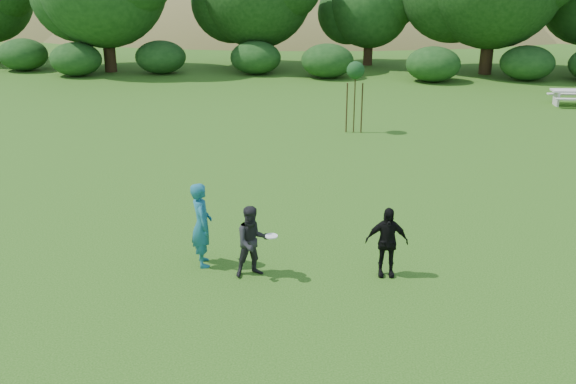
% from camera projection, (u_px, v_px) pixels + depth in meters
% --- Properties ---
extents(ground, '(120.00, 120.00, 0.00)m').
position_uv_depth(ground, '(277.00, 289.00, 13.60)').
color(ground, '#19470C').
rests_on(ground, ground).
extents(player_teal, '(0.68, 0.83, 1.96)m').
position_uv_depth(player_teal, '(202.00, 225.00, 14.38)').
color(player_teal, '#1B6179').
rests_on(player_teal, ground).
extents(player_grey, '(0.97, 0.88, 1.62)m').
position_uv_depth(player_grey, '(253.00, 242.00, 13.92)').
color(player_grey, '#242326').
rests_on(player_grey, ground).
extents(player_black, '(0.95, 0.43, 1.59)m').
position_uv_depth(player_black, '(387.00, 242.00, 13.93)').
color(player_black, black).
rests_on(player_black, ground).
extents(frisbee, '(0.27, 0.27, 0.03)m').
position_uv_depth(frisbee, '(271.00, 236.00, 13.65)').
color(frisbee, white).
rests_on(frisbee, ground).
extents(sapling, '(0.70, 0.70, 2.85)m').
position_uv_depth(sapling, '(356.00, 72.00, 25.06)').
color(sapling, '#372A15').
rests_on(sapling, ground).
extents(picnic_table, '(1.80, 1.48, 0.76)m').
position_uv_depth(picnic_table, '(571.00, 95.00, 30.42)').
color(picnic_table, silver).
rests_on(picnic_table, ground).
extents(hillside, '(150.00, 72.00, 52.00)m').
position_uv_depth(hillside, '(325.00, 114.00, 81.85)').
color(hillside, olive).
rests_on(hillside, ground).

